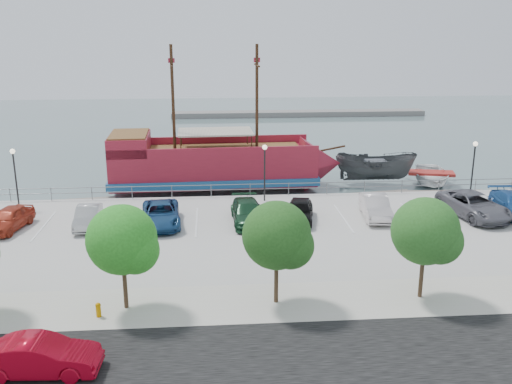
{
  "coord_description": "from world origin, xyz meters",
  "views": [
    {
      "loc": [
        -3.88,
        -34.37,
        12.57
      ],
      "look_at": [
        -1.0,
        2.0,
        2.0
      ],
      "focal_mm": 40.0,
      "sensor_mm": 36.0,
      "label": 1
    }
  ],
  "objects": [
    {
      "name": "ground",
      "position": [
        0.0,
        0.0,
        -1.0
      ],
      "size": [
        160.0,
        160.0,
        0.0
      ],
      "primitive_type": "plane",
      "color": "#4C6061"
    },
    {
      "name": "street",
      "position": [
        0.0,
        -16.0,
        0.01
      ],
      "size": [
        100.0,
        8.0,
        0.04
      ],
      "primitive_type": "cube",
      "color": "black",
      "rests_on": "land_slab"
    },
    {
      "name": "sidewalk",
      "position": [
        0.0,
        -10.0,
        0.01
      ],
      "size": [
        100.0,
        4.0,
        0.05
      ],
      "primitive_type": "cube",
      "color": "#B4AD9D",
      "rests_on": "land_slab"
    },
    {
      "name": "seawall_railing",
      "position": [
        0.0,
        7.8,
        0.53
      ],
      "size": [
        50.0,
        0.06,
        1.0
      ],
      "color": "slate",
      "rests_on": "land_slab"
    },
    {
      "name": "far_shore",
      "position": [
        10.0,
        55.0,
        -0.6
      ],
      "size": [
        40.0,
        3.0,
        0.8
      ],
      "primitive_type": "cube",
      "color": "slate",
      "rests_on": "ground"
    },
    {
      "name": "pirate_ship",
      "position": [
        -2.3,
        13.54,
        1.14
      ],
      "size": [
        20.42,
        6.31,
        12.8
      ],
      "rotation": [
        0.0,
        0.0,
        0.03
      ],
      "color": "maroon",
      "rests_on": "ground"
    },
    {
      "name": "patrol_boat",
      "position": [
        10.57,
        13.83,
        0.37
      ],
      "size": [
        7.5,
        4.39,
        2.73
      ],
      "primitive_type": "imported",
      "rotation": [
        0.0,
        0.0,
        1.31
      ],
      "color": "#474A4C",
      "rests_on": "ground"
    },
    {
      "name": "speedboat",
      "position": [
        15.53,
        13.4,
        -0.32
      ],
      "size": [
        6.05,
        7.43,
        1.35
      ],
      "primitive_type": "imported",
      "rotation": [
        0.0,
        0.0,
        -0.23
      ],
      "color": "white",
      "rests_on": "ground"
    },
    {
      "name": "dock_west",
      "position": [
        -15.12,
        9.2,
        -0.8
      ],
      "size": [
        7.28,
        2.97,
        0.4
      ],
      "primitive_type": "cube",
      "rotation": [
        0.0,
        0.0,
        0.14
      ],
      "color": "gray",
      "rests_on": "ground"
    },
    {
      "name": "dock_mid",
      "position": [
        9.06,
        9.2,
        -0.79
      ],
      "size": [
        7.43,
        3.08,
        0.41
      ],
      "primitive_type": "cube",
      "rotation": [
        0.0,
        0.0,
        0.14
      ],
      "color": "#6B635B",
      "rests_on": "ground"
    },
    {
      "name": "dock_east",
      "position": [
        15.01,
        9.2,
        -0.79
      ],
      "size": [
        7.53,
        2.37,
        0.43
      ],
      "primitive_type": "cube",
      "rotation": [
        0.0,
        0.0,
        -0.03
      ],
      "color": "#70655C",
      "rests_on": "ground"
    },
    {
      "name": "street_sedan",
      "position": [
        -10.45,
        -15.04,
        0.73
      ],
      "size": [
        4.5,
        1.76,
        1.46
      ],
      "primitive_type": "imported",
      "rotation": [
        0.0,
        0.0,
        1.52
      ],
      "color": "#A80519",
      "rests_on": "street"
    },
    {
      "name": "fire_hydrant",
      "position": [
        -9.12,
        -10.8,
        0.39
      ],
      "size": [
        0.25,
        0.25,
        0.72
      ],
      "rotation": [
        0.0,
        0.0,
        -0.16
      ],
      "color": "#C48100",
      "rests_on": "sidewalk"
    },
    {
      "name": "lamp_post_left",
      "position": [
        -18.0,
        6.5,
        2.94
      ],
      "size": [
        0.36,
        0.36,
        4.28
      ],
      "color": "black",
      "rests_on": "land_slab"
    },
    {
      "name": "lamp_post_mid",
      "position": [
        0.0,
        6.5,
        2.94
      ],
      "size": [
        0.36,
        0.36,
        4.28
      ],
      "color": "black",
      "rests_on": "land_slab"
    },
    {
      "name": "lamp_post_right",
      "position": [
        16.0,
        6.5,
        2.94
      ],
      "size": [
        0.36,
        0.36,
        4.28
      ],
      "color": "black",
      "rests_on": "land_slab"
    },
    {
      "name": "tree_c",
      "position": [
        -7.85,
        -10.07,
        3.3
      ],
      "size": [
        3.3,
        3.2,
        5.0
      ],
      "color": "#473321",
      "rests_on": "sidewalk"
    },
    {
      "name": "tree_d",
      "position": [
        -0.85,
        -10.07,
        3.3
      ],
      "size": [
        3.3,
        3.2,
        5.0
      ],
      "color": "#473321",
      "rests_on": "sidewalk"
    },
    {
      "name": "tree_e",
      "position": [
        6.15,
        -10.07,
        3.3
      ],
      "size": [
        3.3,
        3.2,
        5.0
      ],
      "color": "#473321",
      "rests_on": "sidewalk"
    },
    {
      "name": "parked_car_a",
      "position": [
        -16.99,
        1.44,
        0.74
      ],
      "size": [
        2.56,
        4.61,
        1.48
      ],
      "primitive_type": "imported",
      "rotation": [
        0.0,
        0.0,
        -0.2
      ],
      "color": "#A7311C",
      "rests_on": "land_slab"
    },
    {
      "name": "parked_car_b",
      "position": [
        -12.04,
        1.63,
        0.68
      ],
      "size": [
        1.66,
        4.2,
        1.36
      ],
      "primitive_type": "imported",
      "rotation": [
        0.0,
        0.0,
        0.05
      ],
      "color": "#A5A5A5",
      "rests_on": "land_slab"
    },
    {
      "name": "parked_car_c",
      "position": [
        -7.32,
        1.62,
        0.74
      ],
      "size": [
        2.91,
        5.5,
        1.47
      ],
      "primitive_type": "imported",
      "rotation": [
        0.0,
        0.0,
        0.09
      ],
      "color": "navy",
      "rests_on": "land_slab"
    },
    {
      "name": "parked_car_d",
      "position": [
        -1.59,
        1.55,
        0.73
      ],
      "size": [
        2.23,
        5.08,
        1.45
      ],
      "primitive_type": "imported",
      "rotation": [
        0.0,
        0.0,
        0.04
      ],
      "color": "#163E24",
      "rests_on": "land_slab"
    },
    {
      "name": "parked_car_e",
      "position": [
        1.95,
        1.69,
        0.73
      ],
      "size": [
        2.49,
        4.51,
        1.45
      ],
      "primitive_type": "imported",
      "rotation": [
        0.0,
        0.0,
        -0.19
      ],
      "color": "black",
      "rests_on": "land_slab"
    },
    {
      "name": "parked_car_f",
      "position": [
        7.19,
        1.97,
        0.77
      ],
      "size": [
        2.11,
        4.84,
        1.55
      ],
      "primitive_type": "imported",
      "rotation": [
        0.0,
        0.0,
        -0.1
      ],
      "color": "silver",
      "rests_on": "land_slab"
    },
    {
      "name": "parked_car_g",
      "position": [
        13.98,
        1.62,
        0.83
      ],
      "size": [
        3.83,
        6.37,
        1.66
      ],
      "primitive_type": "imported",
      "rotation": [
        0.0,
        0.0,
        0.19
      ],
      "color": "slate",
      "rests_on": "land_slab"
    }
  ]
}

